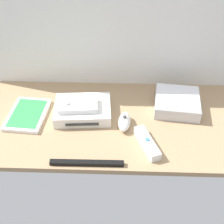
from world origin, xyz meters
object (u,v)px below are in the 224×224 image
Objects in this scene: mini_computer at (177,102)px; sensor_bar at (87,163)px; game_case at (28,114)px; remote_nunchuk at (124,122)px; remote_classic_pad at (78,105)px; game_console at (83,110)px; remote_wand at (147,143)px.

sensor_bar is at bearing -137.36° from mini_computer.
game_case is at bearing 136.87° from sensor_bar.
remote_nunchuk is 18.27cm from remote_classic_pad.
game_case is at bearing -173.06° from mini_computer.
game_console is 16.96cm from remote_nunchuk.
mini_computer is 57.93cm from game_case.
remote_wand is 29.31cm from remote_classic_pad.
mini_computer is 38.53cm from remote_classic_pad.
mini_computer is (36.39, 5.26, 0.44)cm from game_console.
game_case is (-57.47, -7.00, -1.88)cm from mini_computer.
remote_wand is at bearing -46.95° from remote_nunchuk.
remote_classic_pad is 0.63× the size of sensor_bar.
game_console is 1.18× the size of mini_computer.
mini_computer reaches higher than remote_nunchuk.
game_console is at bearing 164.56° from remote_nunchuk.
sensor_bar is (5.29, -23.39, -4.71)cm from remote_classic_pad.
mini_computer is 1.81× the size of remote_nunchuk.
mini_computer is at bearing 11.55° from game_case.
sensor_bar is (24.91, -22.99, -0.06)cm from game_case.
remote_classic_pad reaches higher than sensor_bar.
game_case is 1.33× the size of remote_classic_pad.
remote_wand is at bearing -121.01° from mini_computer.
remote_classic_pad is at bearing -170.12° from mini_computer.
game_case is 1.33× the size of remote_wand.
mini_computer is at bearing 4.79° from remote_classic_pad.
game_console is at bearing 98.37° from sensor_bar.
remote_nunchuk is at bearing -1.88° from game_case.
remote_wand is 1.46× the size of remote_nunchuk.
mini_computer is 44.31cm from sensor_bar.
mini_computer is 1.24× the size of remote_wand.
game_console is at bearing 37.20° from remote_classic_pad.
remote_classic_pad is (-1.46, -1.33, 3.21)cm from game_console.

